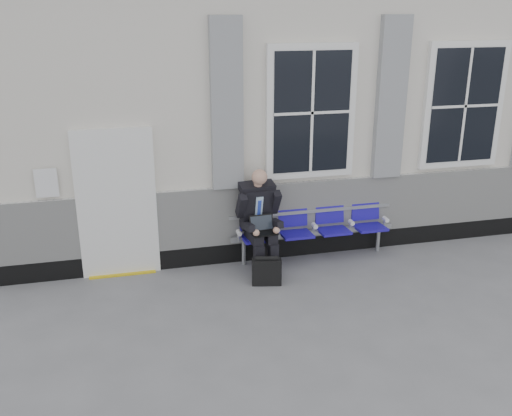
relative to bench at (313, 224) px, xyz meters
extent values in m
plane|color=slate|center=(2.10, -1.32, -0.55)|extent=(70.00, 70.00, 0.00)
cube|color=silver|center=(2.10, 2.18, 1.55)|extent=(14.00, 4.00, 4.20)
cube|color=black|center=(2.10, 0.15, -0.40)|extent=(14.00, 0.10, 0.30)
cube|color=silver|center=(2.10, 0.14, 0.20)|extent=(14.00, 0.08, 0.90)
cube|color=gray|center=(-1.30, 0.12, 1.85)|extent=(0.45, 0.14, 2.40)
cube|color=gray|center=(1.20, 0.12, 1.85)|extent=(0.45, 0.14, 2.40)
cube|color=white|center=(-0.05, 0.14, 1.70)|extent=(1.35, 0.10, 1.95)
cube|color=black|center=(-0.05, 0.09, 1.70)|extent=(1.15, 0.02, 1.75)
cube|color=white|center=(2.45, 0.14, 1.70)|extent=(1.35, 0.10, 1.95)
cube|color=black|center=(2.45, 0.09, 1.70)|extent=(1.15, 0.02, 1.75)
cube|color=black|center=(-2.90, 0.28, 0.50)|extent=(0.95, 0.30, 2.10)
cube|color=white|center=(-2.90, 0.13, 0.50)|extent=(1.10, 0.10, 2.20)
cube|color=gold|center=(-2.90, 0.16, -0.54)|extent=(0.95, 0.30, 0.02)
cube|color=white|center=(-3.80, 0.13, 0.90)|extent=(0.30, 0.02, 0.40)
cube|color=#9EA0A3|center=(0.00, -0.02, -0.13)|extent=(2.60, 0.07, 0.07)
cube|color=#9EA0A3|center=(0.00, 0.10, 0.18)|extent=(2.60, 0.05, 0.05)
cylinder|color=#9EA0A3|center=(-1.10, -0.02, -0.36)|extent=(0.06, 0.06, 0.39)
cylinder|color=#9EA0A3|center=(1.10, -0.02, -0.36)|extent=(0.06, 0.06, 0.39)
cube|color=#170B9A|center=(-0.90, -0.10, -0.10)|extent=(0.46, 0.42, 0.07)
cube|color=#170B9A|center=(-0.90, 0.11, 0.16)|extent=(0.46, 0.10, 0.40)
cube|color=#170B9A|center=(-0.30, -0.10, -0.10)|extent=(0.46, 0.42, 0.07)
cube|color=#170B9A|center=(-0.30, 0.11, 0.16)|extent=(0.46, 0.10, 0.40)
cube|color=#170B9A|center=(0.30, -0.10, -0.10)|extent=(0.46, 0.42, 0.07)
cube|color=#170B9A|center=(0.30, 0.11, 0.16)|extent=(0.46, 0.10, 0.40)
cube|color=#170B9A|center=(0.90, -0.10, -0.10)|extent=(0.46, 0.42, 0.07)
cube|color=#170B9A|center=(0.90, 0.11, 0.16)|extent=(0.46, 0.10, 0.40)
cylinder|color=white|center=(-1.18, -0.07, 0.00)|extent=(0.07, 0.12, 0.07)
cylinder|color=white|center=(-0.60, -0.07, 0.00)|extent=(0.07, 0.12, 0.07)
cylinder|color=white|center=(0.00, -0.07, 0.00)|extent=(0.07, 0.12, 0.07)
cylinder|color=white|center=(0.60, -0.07, 0.00)|extent=(0.07, 0.12, 0.07)
cylinder|color=white|center=(1.18, -0.07, 0.00)|extent=(0.07, 0.12, 0.07)
cube|color=black|center=(-0.97, -0.53, -0.50)|extent=(0.14, 0.29, 0.10)
cube|color=black|center=(-0.75, -0.51, -0.50)|extent=(0.14, 0.29, 0.10)
cube|color=black|center=(-0.97, -0.46, -0.31)|extent=(0.14, 0.15, 0.47)
cube|color=black|center=(-0.76, -0.44, -0.31)|extent=(0.14, 0.15, 0.47)
cube|color=black|center=(-0.99, -0.23, -0.01)|extent=(0.19, 0.50, 0.15)
cube|color=black|center=(-0.78, -0.21, -0.01)|extent=(0.19, 0.50, 0.15)
cube|color=black|center=(-0.90, 0.00, 0.35)|extent=(0.48, 0.40, 0.68)
cube|color=silver|center=(-0.89, -0.13, 0.37)|extent=(0.12, 0.11, 0.38)
cube|color=blue|center=(-0.89, -0.14, 0.35)|extent=(0.06, 0.09, 0.32)
cube|color=black|center=(-0.90, -0.03, 0.67)|extent=(0.54, 0.30, 0.15)
cylinder|color=tan|center=(-0.89, -0.09, 0.75)|extent=(0.12, 0.12, 0.11)
sphere|color=tan|center=(-0.89, -0.15, 0.86)|extent=(0.23, 0.23, 0.23)
cube|color=black|center=(-1.15, -0.13, 0.44)|extent=(0.13, 0.31, 0.40)
cube|color=black|center=(-0.63, -0.09, 0.44)|extent=(0.13, 0.31, 0.40)
cube|color=black|center=(-1.09, -0.32, 0.18)|extent=(0.12, 0.34, 0.15)
cube|color=black|center=(-0.66, -0.28, 0.18)|extent=(0.12, 0.34, 0.15)
sphere|color=tan|center=(-1.01, -0.47, 0.13)|extent=(0.10, 0.10, 0.10)
sphere|color=tan|center=(-0.71, -0.44, 0.13)|extent=(0.10, 0.10, 0.10)
cube|color=black|center=(-0.87, -0.37, 0.08)|extent=(0.38, 0.28, 0.02)
cube|color=black|center=(-0.88, -0.24, 0.19)|extent=(0.36, 0.12, 0.23)
cube|color=black|center=(-0.88, -0.25, 0.19)|extent=(0.33, 0.10, 0.19)
cube|color=black|center=(-0.93, -0.72, -0.37)|extent=(0.44, 0.26, 0.37)
cylinder|color=black|center=(-0.93, -0.72, -0.16)|extent=(0.33, 0.13, 0.07)
camera|label=1|loc=(-2.81, -7.72, 3.14)|focal=40.00mm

